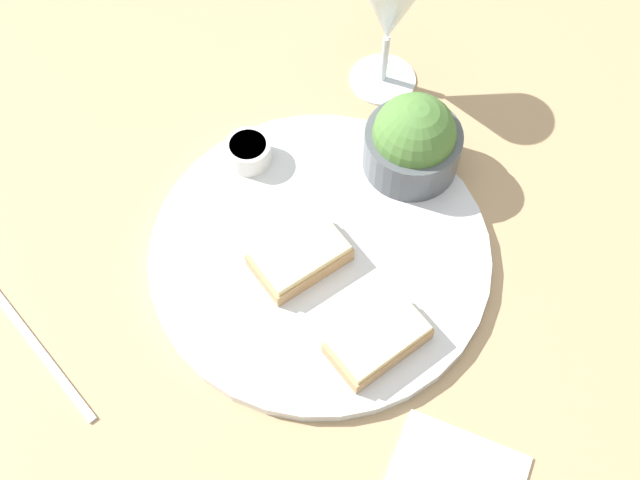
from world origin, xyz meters
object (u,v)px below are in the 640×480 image
at_px(salad_bowl, 413,141).
at_px(sauce_ramekin, 248,151).
at_px(cheese_toast_far, 378,340).
at_px(wine_glass, 389,12).
at_px(fork, 37,347).
at_px(cheese_toast_near, 300,256).

relative_size(salad_bowl, sauce_ramekin, 2.12).
bearing_deg(sauce_ramekin, cheese_toast_far, 70.37).
height_order(salad_bowl, wine_glass, wine_glass).
distance_m(sauce_ramekin, fork, 0.29).
bearing_deg(cheese_toast_far, salad_bowl, -152.22).
xyz_separation_m(salad_bowl, cheese_toast_far, (0.19, 0.10, -0.03)).
height_order(sauce_ramekin, cheese_toast_far, same).
bearing_deg(cheese_toast_near, salad_bowl, 175.31).
height_order(sauce_ramekin, wine_glass, wine_glass).
bearing_deg(wine_glass, fork, -6.65).
relative_size(sauce_ramekin, cheese_toast_near, 0.46).
bearing_deg(cheese_toast_near, cheese_toast_far, 78.91).
bearing_deg(wine_glass, sauce_ramekin, -11.27).
relative_size(cheese_toast_far, fork, 0.54).
bearing_deg(salad_bowl, sauce_ramekin, -52.37).
bearing_deg(salad_bowl, fork, -21.43).
height_order(salad_bowl, sauce_ramekin, salad_bowl).
bearing_deg(fork, sauce_ramekin, 176.44).
bearing_deg(cheese_toast_far, sauce_ramekin, -109.63).
distance_m(salad_bowl, cheese_toast_near, 0.17).
bearing_deg(sauce_ramekin, salad_bowl, 127.63).
relative_size(salad_bowl, fork, 0.53).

